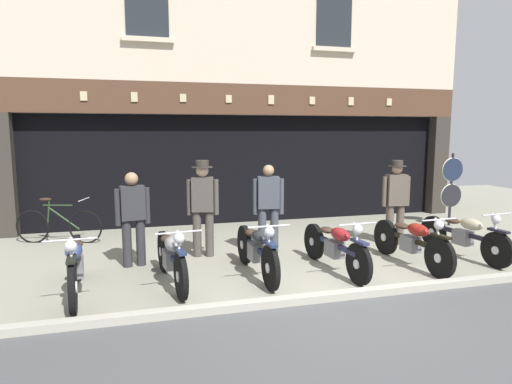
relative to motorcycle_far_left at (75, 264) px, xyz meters
name	(u,v)px	position (x,y,z in m)	size (l,w,h in m)	color
ground	(386,337)	(3.45, -2.15, -0.47)	(23.02, 22.00, 0.18)	gray
shop_facade	(232,148)	(3.45, 5.82, 1.33)	(11.32, 4.42, 6.59)	black
motorcycle_far_left	(75,264)	(0.00, 0.00, 0.00)	(0.62, 2.08, 0.94)	black
motorcycle_left	(171,256)	(1.29, 0.08, -0.01)	(0.62, 1.96, 0.91)	black
motorcycle_center_left	(257,249)	(2.59, 0.12, -0.01)	(0.62, 1.99, 0.92)	black
motorcycle_center	(335,246)	(3.85, 0.02, -0.02)	(0.62, 2.02, 0.90)	black
motorcycle_center_right	(412,241)	(5.20, -0.04, -0.01)	(0.62, 2.03, 0.91)	black
motorcycle_right	(464,234)	(6.39, 0.14, -0.02)	(0.62, 2.03, 0.90)	black
salesman_left	(133,215)	(0.77, 1.14, 0.43)	(0.55, 0.28, 1.56)	#2D2D33
shopkeeper_center	(203,203)	(1.96, 1.42, 0.53)	(0.55, 0.37, 1.72)	#47423D
salesman_right	(268,205)	(3.12, 1.26, 0.46)	(0.55, 0.29, 1.63)	#3D424C
assistant_far_right	(396,198)	(5.71, 1.23, 0.49)	(0.56, 0.34, 1.66)	brown
tyre_sign_pole	(452,184)	(7.97, 2.46, 0.57)	(0.56, 0.06, 1.71)	#232328
advert_board_near	(157,158)	(1.33, 4.23, 1.18)	(0.83, 0.03, 0.99)	silver
leaning_bicycle	(58,225)	(-0.69, 3.13, -0.07)	(1.68, 0.66, 0.93)	black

